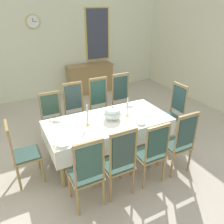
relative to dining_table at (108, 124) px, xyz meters
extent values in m
cube|color=#B7AF9F|center=(0.00, 0.00, -0.70)|extent=(7.05, 7.20, 0.04)
cube|color=silver|center=(0.00, 3.64, 1.08)|extent=(7.05, 0.08, 3.52)
cylinder|color=#95824C|center=(-1.00, -0.42, -0.32)|extent=(0.07, 0.07, 0.72)
cylinder|color=#937B4B|center=(1.00, -0.42, -0.32)|extent=(0.07, 0.07, 0.72)
cylinder|color=olive|center=(-1.00, 0.42, -0.32)|extent=(0.07, 0.07, 0.72)
cylinder|color=#927650|center=(1.00, 0.42, -0.32)|extent=(0.07, 0.07, 0.72)
cube|color=#987B4D|center=(0.00, 0.00, 0.00)|extent=(2.07, 0.92, 0.08)
cube|color=#977B4B|center=(0.00, 0.00, 0.06)|extent=(2.19, 1.04, 0.03)
cube|color=white|center=(0.00, 0.00, 0.08)|extent=(2.21, 1.06, 0.00)
cube|color=white|center=(0.00, -0.52, -0.09)|extent=(2.21, 0.00, 0.32)
cube|color=white|center=(0.00, 0.52, -0.09)|extent=(2.21, 0.00, 0.32)
cube|color=white|center=(-1.10, 0.00, -0.09)|extent=(0.00, 1.06, 0.32)
cube|color=white|center=(1.10, 0.00, -0.09)|extent=(0.00, 1.06, 0.32)
cylinder|color=#A0794F|center=(-0.97, -0.68, -0.45)|extent=(0.04, 0.04, 0.46)
cylinder|color=#958054|center=(-0.59, -0.68, -0.45)|extent=(0.04, 0.04, 0.46)
cylinder|color=olive|center=(-0.97, -1.04, -0.45)|extent=(0.04, 0.04, 0.46)
cylinder|color=#987F50|center=(-0.59, -1.04, -0.45)|extent=(0.04, 0.04, 0.46)
cube|color=#977B4B|center=(-0.78, -0.86, -0.20)|extent=(0.44, 0.42, 0.03)
cube|color=#324E47|center=(-0.78, -0.86, -0.18)|extent=(0.40, 0.38, 0.02)
cylinder|color=#977155|center=(-0.98, -1.05, 0.13)|extent=(0.03, 0.03, 0.64)
cylinder|color=#9A7D48|center=(-0.59, -1.05, 0.13)|extent=(0.03, 0.03, 0.64)
cube|color=#345549|center=(-0.78, -1.05, 0.16)|extent=(0.34, 0.02, 0.48)
cube|color=#977B4B|center=(-0.78, -1.05, 0.45)|extent=(0.40, 0.04, 0.04)
cylinder|color=#967652|center=(-0.59, 0.68, -0.45)|extent=(0.04, 0.04, 0.46)
cylinder|color=olive|center=(-0.97, 0.68, -0.45)|extent=(0.04, 0.04, 0.46)
cylinder|color=#9C784F|center=(-0.59, 1.04, -0.45)|extent=(0.04, 0.04, 0.46)
cylinder|color=olive|center=(-0.97, 1.04, -0.45)|extent=(0.04, 0.04, 0.46)
cube|color=#977B4B|center=(-0.78, 0.86, -0.20)|extent=(0.44, 0.42, 0.03)
cube|color=#324E47|center=(-0.78, 0.86, -0.18)|extent=(0.40, 0.38, 0.02)
cylinder|color=#A0804D|center=(-0.59, 1.05, 0.09)|extent=(0.03, 0.03, 0.55)
cylinder|color=#927B54|center=(-0.98, 1.05, 0.09)|extent=(0.03, 0.03, 0.55)
cube|color=#365344|center=(-0.78, 1.05, 0.11)|extent=(0.34, 0.02, 0.42)
cube|color=#977B4B|center=(-0.78, 1.05, 0.36)|extent=(0.40, 0.04, 0.04)
cylinder|color=#9E744D|center=(-0.48, -0.68, -0.45)|extent=(0.04, 0.04, 0.46)
cylinder|color=#A17352|center=(-0.10, -0.68, -0.45)|extent=(0.04, 0.04, 0.46)
cylinder|color=#A17244|center=(-0.48, -1.04, -0.45)|extent=(0.04, 0.04, 0.46)
cylinder|color=#98734E|center=(-0.10, -1.04, -0.45)|extent=(0.04, 0.04, 0.46)
cube|color=#977B4B|center=(-0.29, -0.86, -0.20)|extent=(0.44, 0.42, 0.03)
cube|color=#324E47|center=(-0.29, -0.86, -0.18)|extent=(0.40, 0.38, 0.02)
cylinder|color=olive|center=(-0.49, -1.05, 0.14)|extent=(0.03, 0.03, 0.66)
cylinder|color=olive|center=(-0.10, -1.05, 0.14)|extent=(0.03, 0.03, 0.66)
cube|color=#36473F|center=(-0.29, -1.05, 0.17)|extent=(0.34, 0.02, 0.50)
cube|color=#977B4B|center=(-0.29, -1.05, 0.47)|extent=(0.40, 0.04, 0.04)
cylinder|color=#908052|center=(-0.10, 0.68, -0.45)|extent=(0.04, 0.04, 0.46)
cylinder|color=#977E4F|center=(-0.48, 0.68, -0.45)|extent=(0.04, 0.04, 0.46)
cylinder|color=olive|center=(-0.10, 1.04, -0.45)|extent=(0.04, 0.04, 0.46)
cylinder|color=#8F714E|center=(-0.48, 1.04, -0.45)|extent=(0.04, 0.04, 0.46)
cube|color=#977B4B|center=(-0.29, 0.86, -0.20)|extent=(0.44, 0.42, 0.03)
cube|color=#324E47|center=(-0.29, 0.86, -0.18)|extent=(0.40, 0.38, 0.02)
cylinder|color=#9D7F4C|center=(-0.10, 1.05, 0.15)|extent=(0.03, 0.03, 0.68)
cylinder|color=#8E7C4F|center=(-0.49, 1.05, 0.15)|extent=(0.03, 0.03, 0.68)
cube|color=#384E4D|center=(-0.29, 1.05, 0.18)|extent=(0.34, 0.02, 0.52)
cube|color=#977B4B|center=(-0.29, 1.05, 0.49)|extent=(0.40, 0.04, 0.04)
cylinder|color=olive|center=(0.09, -0.68, -0.45)|extent=(0.04, 0.04, 0.46)
cylinder|color=#96774F|center=(0.47, -0.68, -0.45)|extent=(0.04, 0.04, 0.46)
cylinder|color=#937351|center=(0.09, -1.04, -0.45)|extent=(0.04, 0.04, 0.46)
cylinder|color=#9C814E|center=(0.47, -1.04, -0.45)|extent=(0.04, 0.04, 0.46)
cube|color=#977B4B|center=(0.28, -0.86, -0.20)|extent=(0.44, 0.42, 0.03)
cube|color=#324E47|center=(0.28, -0.86, -0.18)|extent=(0.40, 0.38, 0.02)
cylinder|color=#8F7A4E|center=(0.08, -1.05, 0.10)|extent=(0.03, 0.03, 0.58)
cylinder|color=#8E724C|center=(0.47, -1.05, 0.10)|extent=(0.03, 0.03, 0.58)
cube|color=#2B4B41|center=(0.28, -1.05, 0.13)|extent=(0.34, 0.02, 0.44)
cube|color=#977B4B|center=(0.28, -1.05, 0.39)|extent=(0.40, 0.04, 0.04)
cylinder|color=#958250|center=(0.47, 0.68, -0.45)|extent=(0.04, 0.04, 0.46)
cylinder|color=#907A54|center=(0.09, 0.68, -0.45)|extent=(0.04, 0.04, 0.46)
cylinder|color=olive|center=(0.47, 1.04, -0.45)|extent=(0.04, 0.04, 0.46)
cylinder|color=#937550|center=(0.09, 1.04, -0.45)|extent=(0.04, 0.04, 0.46)
cube|color=#977B4B|center=(0.28, 0.86, -0.20)|extent=(0.44, 0.42, 0.03)
cube|color=#324E47|center=(0.28, 0.86, -0.18)|extent=(0.40, 0.38, 0.02)
cylinder|color=#A27455|center=(0.47, 1.05, 0.16)|extent=(0.03, 0.03, 0.70)
cylinder|color=olive|center=(0.08, 1.05, 0.16)|extent=(0.03, 0.03, 0.70)
cube|color=#2D564C|center=(0.28, 1.05, 0.20)|extent=(0.34, 0.02, 0.53)
cube|color=#977B4B|center=(0.28, 1.05, 0.51)|extent=(0.40, 0.04, 0.04)
cylinder|color=#977150|center=(0.64, -0.68, -0.45)|extent=(0.04, 0.04, 0.46)
cylinder|color=#9D7A4B|center=(1.02, -0.68, -0.45)|extent=(0.04, 0.04, 0.46)
cylinder|color=#A07A50|center=(0.64, -1.04, -0.45)|extent=(0.04, 0.04, 0.46)
cylinder|color=#917354|center=(1.02, -1.04, -0.45)|extent=(0.04, 0.04, 0.46)
cube|color=#977B4B|center=(0.83, -0.86, -0.20)|extent=(0.44, 0.42, 0.03)
cube|color=#324E47|center=(0.83, -0.86, -0.18)|extent=(0.40, 0.38, 0.02)
cylinder|color=#927A52|center=(0.64, -1.05, 0.13)|extent=(0.03, 0.03, 0.64)
cylinder|color=#93744E|center=(1.03, -1.05, 0.13)|extent=(0.03, 0.03, 0.64)
cube|color=#314945|center=(0.83, -1.05, 0.16)|extent=(0.34, 0.02, 0.48)
cube|color=#977B4B|center=(0.83, -1.05, 0.45)|extent=(0.40, 0.04, 0.04)
cylinder|color=#998449|center=(1.02, 0.68, -0.45)|extent=(0.04, 0.04, 0.46)
cylinder|color=#917D51|center=(0.64, 0.68, -0.45)|extent=(0.04, 0.04, 0.46)
cylinder|color=#9F7E4E|center=(1.02, 1.04, -0.45)|extent=(0.04, 0.04, 0.46)
cylinder|color=olive|center=(0.64, 1.04, -0.45)|extent=(0.04, 0.04, 0.46)
cube|color=#977B4B|center=(0.83, 0.86, -0.20)|extent=(0.44, 0.42, 0.03)
cube|color=#324E47|center=(0.83, 0.86, -0.18)|extent=(0.40, 0.38, 0.02)
cylinder|color=#8E824F|center=(1.03, 1.05, 0.17)|extent=(0.03, 0.03, 0.72)
cylinder|color=#987751|center=(0.64, 1.05, 0.17)|extent=(0.03, 0.03, 0.72)
cube|color=#2C4743|center=(0.83, 1.05, 0.21)|extent=(0.34, 0.02, 0.55)
cube|color=#977B4B|center=(0.83, 1.05, 0.53)|extent=(0.40, 0.04, 0.04)
cylinder|color=#9D7D4C|center=(-1.26, 0.19, -0.45)|extent=(0.04, 0.04, 0.46)
cylinder|color=#978552|center=(-1.26, -0.19, -0.45)|extent=(0.04, 0.04, 0.46)
cylinder|color=#A17742|center=(-1.62, 0.19, -0.45)|extent=(0.04, 0.04, 0.46)
cylinder|color=#987B4C|center=(-1.62, -0.19, -0.45)|extent=(0.04, 0.04, 0.46)
cube|color=#977B4B|center=(-1.44, 0.00, -0.20)|extent=(0.42, 0.44, 0.03)
cube|color=#324E47|center=(-1.44, 0.00, -0.18)|extent=(0.38, 0.40, 0.02)
cylinder|color=olive|center=(-1.63, 0.20, 0.09)|extent=(0.03, 0.03, 0.57)
cylinder|color=#99744F|center=(-1.63, -0.19, 0.09)|extent=(0.03, 0.03, 0.57)
cube|color=#3A4A4B|center=(-1.63, 0.00, 0.12)|extent=(0.02, 0.34, 0.43)
cube|color=#977B4B|center=(-1.63, 0.00, 0.38)|extent=(0.04, 0.40, 0.04)
cylinder|color=#9F8247|center=(1.26, -0.19, -0.45)|extent=(0.04, 0.04, 0.46)
cylinder|color=#9D7B45|center=(1.26, 0.19, -0.45)|extent=(0.04, 0.04, 0.46)
cylinder|color=#A18345|center=(1.62, -0.19, -0.45)|extent=(0.04, 0.04, 0.46)
cylinder|color=#97804A|center=(1.62, 0.19, -0.45)|extent=(0.04, 0.04, 0.46)
cube|color=#977B4B|center=(1.44, 0.00, -0.20)|extent=(0.42, 0.44, 0.03)
cube|color=#324E47|center=(1.44, 0.00, -0.18)|extent=(0.38, 0.40, 0.02)
cylinder|color=#988354|center=(1.63, -0.19, 0.14)|extent=(0.03, 0.03, 0.67)
cylinder|color=#90724D|center=(1.63, 0.20, 0.14)|extent=(0.03, 0.03, 0.67)
cube|color=#2C4C4D|center=(1.63, 0.00, 0.18)|extent=(0.02, 0.34, 0.51)
cube|color=#977B4B|center=(1.63, 0.00, 0.48)|extent=(0.04, 0.40, 0.04)
cylinder|color=white|center=(0.09, 0.00, 0.09)|extent=(0.17, 0.17, 0.02)
ellipsoid|color=white|center=(0.09, 0.00, 0.17)|extent=(0.32, 0.32, 0.14)
ellipsoid|color=white|center=(0.09, 0.00, 0.25)|extent=(0.29, 0.29, 0.11)
sphere|color=#4D715D|center=(0.09, 0.00, 0.31)|extent=(0.03, 0.03, 0.03)
cylinder|color=gold|center=(-0.39, 0.00, 0.09)|extent=(0.07, 0.07, 0.02)
cylinder|color=gold|center=(-0.39, 0.00, 0.22)|extent=(0.02, 0.02, 0.24)
cone|color=gold|center=(-0.39, 0.00, 0.34)|extent=(0.04, 0.04, 0.02)
cylinder|color=silver|center=(-0.39, 0.00, 0.40)|extent=(0.02, 0.02, 0.10)
cylinder|color=gold|center=(0.39, 0.00, 0.09)|extent=(0.07, 0.07, 0.02)
cylinder|color=gold|center=(0.39, 0.00, 0.21)|extent=(0.02, 0.02, 0.23)
cone|color=gold|center=(0.39, 0.00, 0.33)|extent=(0.04, 0.04, 0.02)
cylinder|color=silver|center=(0.39, 0.00, 0.39)|extent=(0.02, 0.02, 0.10)
cylinder|color=white|center=(-0.81, 0.39, 0.09)|extent=(0.16, 0.16, 0.03)
cylinder|color=white|center=(-0.81, 0.39, 0.10)|extent=(0.13, 0.13, 0.02)
torus|color=#4D715D|center=(-0.81, 0.39, 0.11)|extent=(0.16, 0.16, 0.01)
cylinder|color=white|center=(-0.94, -0.42, 0.09)|extent=(0.18, 0.18, 0.03)
cylinder|color=white|center=(-0.94, -0.42, 0.10)|extent=(0.15, 0.15, 0.02)
torus|color=#4D715D|center=(-0.94, -0.42, 0.11)|extent=(0.17, 0.17, 0.01)
cylinder|color=white|center=(0.44, -0.40, 0.09)|extent=(0.15, 0.15, 0.03)
cylinder|color=white|center=(0.44, -0.40, 0.10)|extent=(0.12, 0.12, 0.02)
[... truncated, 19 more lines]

